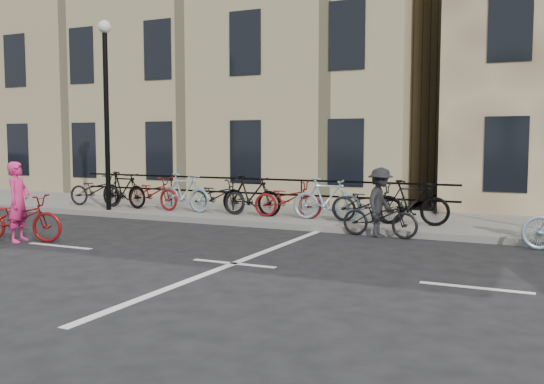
% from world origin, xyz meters
% --- Properties ---
extents(ground, '(120.00, 120.00, 0.00)m').
position_xyz_m(ground, '(0.00, 0.00, 0.00)').
color(ground, black).
rests_on(ground, ground).
extents(sidewalk, '(46.00, 4.00, 0.15)m').
position_xyz_m(sidewalk, '(-4.00, 6.00, 0.07)').
color(sidewalk, slate).
rests_on(sidewalk, ground).
extents(building_west, '(20.00, 10.00, 10.00)m').
position_xyz_m(building_west, '(-9.00, 13.00, 5.15)').
color(building_west, tan).
rests_on(building_west, sidewalk).
extents(lamp_post, '(0.36, 0.36, 5.28)m').
position_xyz_m(lamp_post, '(-6.50, 4.40, 3.49)').
color(lamp_post, black).
rests_on(lamp_post, sidewalk).
extents(parked_bikes, '(11.45, 1.23, 1.05)m').
position_xyz_m(parked_bikes, '(-2.82, 5.04, 0.65)').
color(parked_bikes, black).
rests_on(parked_bikes, sidewalk).
extents(cyclist_pink, '(2.00, 1.23, 1.68)m').
position_xyz_m(cyclist_pink, '(-5.16, 0.04, 0.58)').
color(cyclist_pink, maroon).
rests_on(cyclist_pink, ground).
extents(cyclist_dark, '(1.77, 1.03, 1.53)m').
position_xyz_m(cyclist_dark, '(1.51, 3.90, 0.60)').
color(cyclist_dark, black).
rests_on(cyclist_dark, ground).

